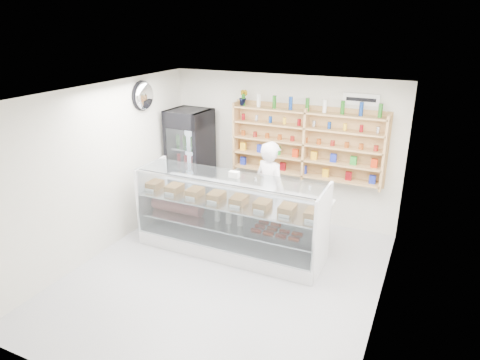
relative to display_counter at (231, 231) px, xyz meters
The scene contains 8 objects.
room 1.32m from the display_counter, 71.04° to the right, with size 5.00×5.00×5.00m.
display_counter is the anchor object (origin of this frame).
shop_worker 0.97m from the display_counter, 57.48° to the left, with size 0.66×0.44×1.82m, color silver.
drinks_cooler 2.01m from the display_counter, 141.17° to the left, with size 0.79×0.77×2.10m.
wall_shelving 2.12m from the display_counter, 63.72° to the left, with size 2.84×0.28×1.33m.
potted_plant 2.56m from the display_counter, 107.17° to the left, with size 0.17×0.14×0.31m, color #1E6626.
security_mirror 2.85m from the display_counter, 167.63° to the left, with size 0.15×0.50×0.50m, color silver.
wall_sign 3.15m from the display_counter, 45.31° to the left, with size 0.62×0.03×0.20m, color white.
Camera 1 is at (2.62, -5.02, 3.72)m, focal length 32.00 mm.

